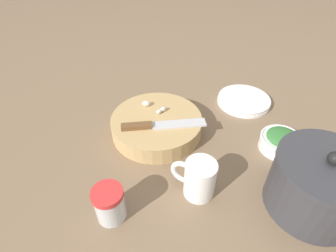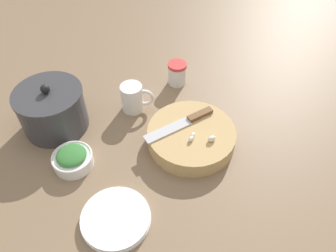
{
  "view_description": "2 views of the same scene",
  "coord_description": "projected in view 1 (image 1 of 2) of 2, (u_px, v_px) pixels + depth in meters",
  "views": [
    {
      "loc": [
        0.29,
        0.41,
        0.53
      ],
      "look_at": [
        0.02,
        -0.04,
        0.08
      ],
      "focal_mm": 28.0,
      "sensor_mm": 36.0,
      "label": 1
    },
    {
      "loc": [
        -0.58,
        -0.43,
        0.78
      ],
      "look_at": [
        -0.02,
        -0.05,
        0.06
      ],
      "focal_mm": 35.0,
      "sensor_mm": 36.0,
      "label": 2
    }
  ],
  "objects": [
    {
      "name": "cutting_board",
      "position": [
        157.0,
        125.0,
        0.78
      ],
      "size": [
        0.27,
        0.27,
        0.05
      ],
      "color": "tan",
      "rests_on": "ground_plane"
    },
    {
      "name": "stock_pot",
      "position": [
        319.0,
        185.0,
        0.56
      ],
      "size": [
        0.21,
        0.21,
        0.17
      ],
      "color": "#38383D",
      "rests_on": "ground_plane"
    },
    {
      "name": "chef_knife",
      "position": [
        159.0,
        125.0,
        0.73
      ],
      "size": [
        0.23,
        0.12,
        0.01
      ],
      "rotation": [
        0.0,
        0.0,
        1.15
      ],
      "color": "brown",
      "rests_on": "cutting_board"
    },
    {
      "name": "coffee_mug",
      "position": [
        198.0,
        178.0,
        0.6
      ],
      "size": [
        0.08,
        0.1,
        0.1
      ],
      "color": "white",
      "rests_on": "ground_plane"
    },
    {
      "name": "ground_plane",
      "position": [
        181.0,
        154.0,
        0.73
      ],
      "size": [
        5.0,
        5.0,
        0.0
      ],
      "primitive_type": "plane",
      "color": "#7F664C"
    },
    {
      "name": "spice_jar",
      "position": [
        110.0,
        204.0,
        0.56
      ],
      "size": [
        0.07,
        0.07,
        0.09
      ],
      "color": "silver",
      "rests_on": "ground_plane"
    },
    {
      "name": "plate_stack",
      "position": [
        244.0,
        100.0,
        0.91
      ],
      "size": [
        0.18,
        0.18,
        0.02
      ],
      "color": "white",
      "rests_on": "ground_plane"
    },
    {
      "name": "garlic_cloves",
      "position": [
        154.0,
        107.0,
        0.79
      ],
      "size": [
        0.06,
        0.07,
        0.02
      ],
      "color": "white",
      "rests_on": "cutting_board"
    },
    {
      "name": "herb_bowl",
      "position": [
        281.0,
        141.0,
        0.73
      ],
      "size": [
        0.12,
        0.12,
        0.06
      ],
      "color": "white",
      "rests_on": "ground_plane"
    }
  ]
}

